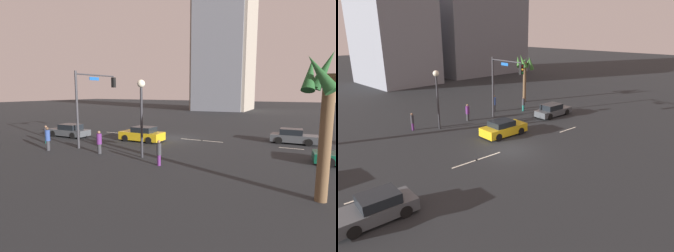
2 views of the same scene
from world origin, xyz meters
The scene contains 16 objects.
ground_plane centered at (0.00, 0.00, 0.00)m, with size 220.00×220.00×0.00m, color #232628.
lane_stripe_1 centered at (-11.08, 0.00, 0.01)m, with size 1.93×0.14×0.01m, color silver.
lane_stripe_2 centered at (-4.17, 0.00, 0.01)m, with size 2.18×0.14×0.01m, color silver.
lane_stripe_3 centered at (-2.10, 0.00, 0.01)m, with size 2.30×0.14×0.01m, color silver.
lane_stripe_4 centered at (7.52, 0.00, 0.01)m, with size 2.41×0.14×0.01m, color silver.
car_1 centered at (1.87, 2.89, 0.65)m, with size 4.24×1.96×1.41m.
car_2 centered at (-11.12, -2.54, 0.62)m, with size 3.96×1.85×1.35m.
car_3 centered at (10.18, 4.22, 0.62)m, with size 4.58×1.86×1.34m.
traffic_signal centered at (4.80, 6.50, 4.35)m, with size 0.50×4.91×6.44m.
streetlamp centered at (-1.57, 8.29, 3.96)m, with size 0.56×0.56×5.58m.
pedestrian_0 centered at (6.43, 9.84, 1.01)m, with size 0.54×0.54×1.91m.
pedestrian_1 centered at (-3.69, 9.57, 0.89)m, with size 0.41×0.41×1.68m.
pedestrian_2 centered at (2.01, 8.76, 0.93)m, with size 0.55×0.55×1.77m.
pedestrian_3 centered at (9.19, 7.84, 0.87)m, with size 0.48×0.48×1.65m.
palm_tree_0 centered at (12.50, 11.15, 4.53)m, with size 2.66×2.62×6.25m.
building_0 centered at (5.92, 36.76, 8.08)m, with size 10.61×13.23×16.17m, color gray.
Camera 2 is at (-14.70, -16.54, 9.06)m, focal length 31.99 mm.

